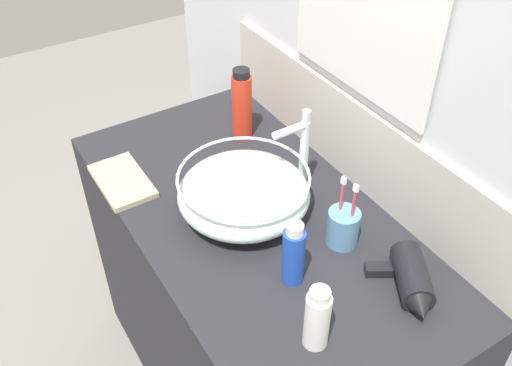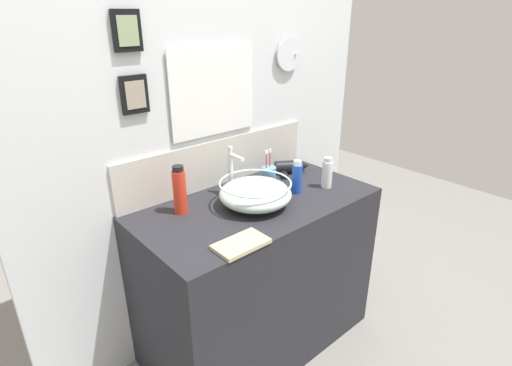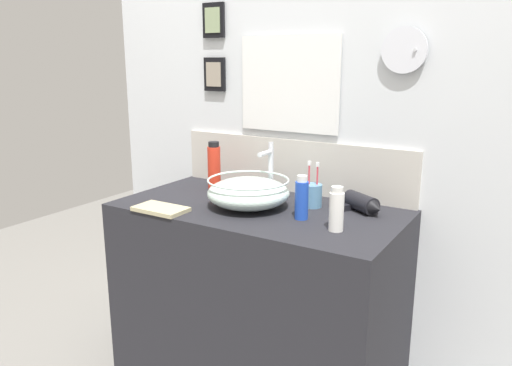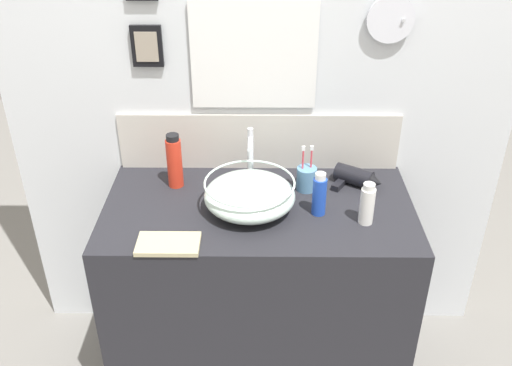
% 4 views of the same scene
% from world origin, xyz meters
% --- Properties ---
extents(vanity_counter, '(1.16, 0.60, 0.84)m').
position_xyz_m(vanity_counter, '(0.00, 0.00, 0.42)').
color(vanity_counter, '#232328').
rests_on(vanity_counter, ground).
extents(back_panel, '(2.02, 0.10, 2.40)m').
position_xyz_m(back_panel, '(-0.00, 0.33, 1.20)').
color(back_panel, silver).
rests_on(back_panel, ground).
extents(glass_bowl_sink, '(0.33, 0.33, 0.12)m').
position_xyz_m(glass_bowl_sink, '(-0.03, -0.02, 0.90)').
color(glass_bowl_sink, silver).
rests_on(glass_bowl_sink, vanity_counter).
extents(faucet, '(0.02, 0.11, 0.24)m').
position_xyz_m(faucet, '(-0.03, 0.15, 0.98)').
color(faucet, silver).
rests_on(faucet, vanity_counter).
extents(hair_drier, '(0.21, 0.16, 0.07)m').
position_xyz_m(hair_drier, '(0.38, 0.16, 0.87)').
color(hair_drier, black).
rests_on(hair_drier, vanity_counter).
extents(toothbrush_cup, '(0.08, 0.08, 0.19)m').
position_xyz_m(toothbrush_cup, '(0.18, 0.12, 0.89)').
color(toothbrush_cup, '#598CB2').
rests_on(toothbrush_cup, vanity_counter).
extents(spray_bottle, '(0.05, 0.05, 0.16)m').
position_xyz_m(spray_bottle, '(0.38, -0.10, 0.92)').
color(spray_bottle, white).
rests_on(spray_bottle, vanity_counter).
extents(shampoo_bottle, '(0.06, 0.06, 0.22)m').
position_xyz_m(shampoo_bottle, '(-0.33, 0.15, 0.95)').
color(shampoo_bottle, red).
rests_on(shampoo_bottle, vanity_counter).
extents(soap_dispenser, '(0.05, 0.05, 0.17)m').
position_xyz_m(soap_dispenser, '(0.22, -0.05, 0.92)').
color(soap_dispenser, blue).
rests_on(soap_dispenser, vanity_counter).
extents(hand_towel, '(0.21, 0.12, 0.02)m').
position_xyz_m(hand_towel, '(-0.30, -0.25, 0.85)').
color(hand_towel, tan).
rests_on(hand_towel, vanity_counter).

